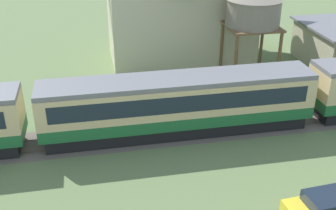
% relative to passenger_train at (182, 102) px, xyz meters
% --- Properties ---
extents(passenger_train, '(93.08, 2.99, 3.98)m').
position_rel_passenger_train_xyz_m(passenger_train, '(0.00, 0.00, 0.00)').
color(passenger_train, '#1E6033').
rests_on(passenger_train, ground_plane).
extents(railway_track, '(138.38, 3.60, 0.04)m').
position_rel_passenger_train_xyz_m(railway_track, '(4.23, 0.00, -2.20)').
color(railway_track, '#665B51').
rests_on(railway_track, ground_plane).
extents(station_house_dark_green_roof, '(14.22, 7.79, 10.34)m').
position_rel_passenger_train_xyz_m(station_house_dark_green_roof, '(2.96, 14.11, 3.12)').
color(station_house_dark_green_roof, beige).
rests_on(station_house_dark_green_roof, ground_plane).
extents(water_tower, '(4.77, 4.77, 7.18)m').
position_rel_passenger_train_xyz_m(water_tower, '(7.89, 8.59, 3.49)').
color(water_tower, brown).
rests_on(water_tower, ground_plane).
extents(parked_car_yellow, '(4.51, 2.20, 1.33)m').
position_rel_passenger_train_xyz_m(parked_car_yellow, '(5.30, -9.56, -1.59)').
color(parked_car_yellow, yellow).
rests_on(parked_car_yellow, ground_plane).
extents(yard_tree_0, '(4.23, 4.23, 7.08)m').
position_rel_passenger_train_xyz_m(yard_tree_0, '(9.94, 15.16, 2.73)').
color(yard_tree_0, brown).
rests_on(yard_tree_0, ground_plane).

